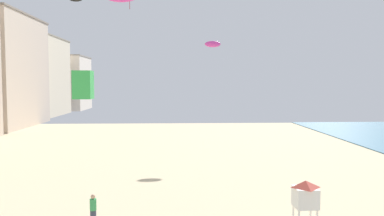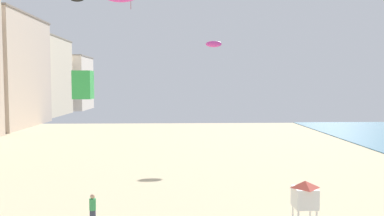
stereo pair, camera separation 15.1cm
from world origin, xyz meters
name	(u,v)px [view 1 (the left image)]	position (x,y,z in m)	size (l,w,h in m)	color
boardwalk_hotel_distant	(35,76)	(-30.05, 77.36, 8.84)	(10.80, 19.52, 17.67)	beige
boardwalk_hotel_furthest	(62,83)	(-30.05, 97.51, 7.41)	(13.58, 14.24, 14.81)	silver
kite_flyer	(93,208)	(-2.90, 9.99, 0.92)	(0.34, 0.34, 1.64)	#383D4C
lifeguard_stand	(305,195)	(7.86, 8.81, 1.84)	(1.10, 1.10, 2.55)	white
kite_green_box	(83,85)	(-4.15, 13.55, 7.29)	(1.08, 1.08, 1.70)	green
kite_magenta_parafoil_3	(213,44)	(5.73, 34.74, 11.90)	(1.85, 0.51, 0.72)	#DB3D9E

